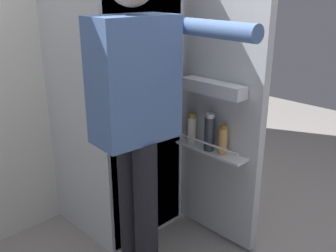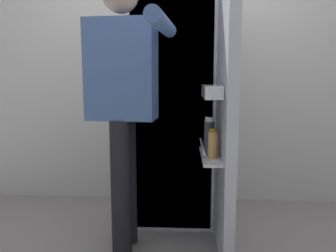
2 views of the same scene
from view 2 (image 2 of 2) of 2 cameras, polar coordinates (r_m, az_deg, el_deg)
ground_plane at (r=2.22m, az=0.33°, el=-20.36°), size 7.00×7.00×0.00m
kitchen_wall at (r=2.87m, az=1.20°, el=12.33°), size 4.40×0.10×2.53m
refrigerator at (r=2.45m, az=1.53°, el=4.49°), size 0.64×1.19×1.80m
person at (r=1.99m, az=-7.57°, el=5.76°), size 0.53×0.74×1.64m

